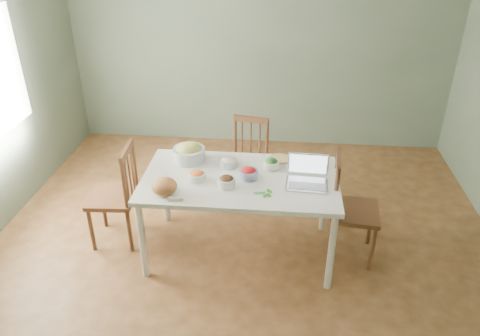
# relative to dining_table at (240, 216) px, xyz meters

# --- Properties ---
(floor) EXTENTS (5.00, 5.00, 0.00)m
(floor) POSITION_rel_dining_table_xyz_m (0.02, -0.03, -0.41)
(floor) COLOR #543315
(floor) RESTS_ON ground
(wall_back) EXTENTS (5.00, 0.00, 2.70)m
(wall_back) POSITION_rel_dining_table_xyz_m (0.02, 2.47, 0.94)
(wall_back) COLOR slate
(wall_back) RESTS_ON ground
(dining_table) EXTENTS (1.74, 0.98, 0.81)m
(dining_table) POSITION_rel_dining_table_xyz_m (0.00, 0.00, 0.00)
(dining_table) COLOR white
(dining_table) RESTS_ON floor
(chair_far) EXTENTS (0.49, 0.48, 0.95)m
(chair_far) POSITION_rel_dining_table_xyz_m (-0.02, 0.89, 0.07)
(chair_far) COLOR #331E0E
(chair_far) RESTS_ON floor
(chair_left) EXTENTS (0.46, 0.48, 1.02)m
(chair_left) POSITION_rel_dining_table_xyz_m (-1.24, 0.08, 0.10)
(chair_left) COLOR #331E0E
(chair_left) RESTS_ON floor
(chair_right) EXTENTS (0.47, 0.49, 1.03)m
(chair_right) POSITION_rel_dining_table_xyz_m (1.05, 0.05, 0.11)
(chair_right) COLOR #331E0E
(chair_right) RESTS_ON floor
(bread_boule) EXTENTS (0.24, 0.24, 0.14)m
(bread_boule) POSITION_rel_dining_table_xyz_m (-0.60, -0.32, 0.48)
(bread_boule) COLOR #A36834
(bread_boule) RESTS_ON dining_table
(butter_stick) EXTENTS (0.12, 0.05, 0.03)m
(butter_stick) POSITION_rel_dining_table_xyz_m (-0.49, -0.41, 0.42)
(butter_stick) COLOR #F1E9CD
(butter_stick) RESTS_ON dining_table
(bowl_squash) EXTENTS (0.39, 0.39, 0.17)m
(bowl_squash) POSITION_rel_dining_table_xyz_m (-0.51, 0.28, 0.49)
(bowl_squash) COLOR #E2C35F
(bowl_squash) RESTS_ON dining_table
(bowl_carrot) EXTENTS (0.20, 0.20, 0.08)m
(bowl_carrot) POSITION_rel_dining_table_xyz_m (-0.37, -0.07, 0.45)
(bowl_carrot) COLOR orange
(bowl_carrot) RESTS_ON dining_table
(bowl_onion) EXTENTS (0.21, 0.21, 0.09)m
(bowl_onion) POSITION_rel_dining_table_xyz_m (-0.13, 0.20, 0.45)
(bowl_onion) COLOR beige
(bowl_onion) RESTS_ON dining_table
(bowl_mushroom) EXTENTS (0.19, 0.19, 0.10)m
(bowl_mushroom) POSITION_rel_dining_table_xyz_m (-0.10, -0.16, 0.46)
(bowl_mushroom) COLOR #45290F
(bowl_mushroom) RESTS_ON dining_table
(bowl_redpep) EXTENTS (0.18, 0.18, 0.10)m
(bowl_redpep) POSITION_rel_dining_table_xyz_m (0.08, 0.01, 0.46)
(bowl_redpep) COLOR red
(bowl_redpep) RESTS_ON dining_table
(bowl_broccoli) EXTENTS (0.16, 0.16, 0.09)m
(bowl_broccoli) POSITION_rel_dining_table_xyz_m (0.27, 0.21, 0.45)
(bowl_broccoli) COLOR #27682B
(bowl_broccoli) RESTS_ON dining_table
(flatbread) EXTENTS (0.26, 0.26, 0.02)m
(flatbread) POSITION_rel_dining_table_xyz_m (0.34, 0.38, 0.42)
(flatbread) COLOR tan
(flatbread) RESTS_ON dining_table
(basil_bunch) EXTENTS (0.18, 0.18, 0.02)m
(basil_bunch) POSITION_rel_dining_table_xyz_m (0.22, -0.24, 0.42)
(basil_bunch) COLOR #318030
(basil_bunch) RESTS_ON dining_table
(laptop) EXTENTS (0.37, 0.33, 0.25)m
(laptop) POSITION_rel_dining_table_xyz_m (0.58, -0.08, 0.53)
(laptop) COLOR silver
(laptop) RESTS_ON dining_table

